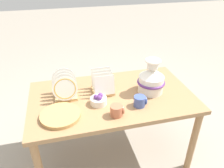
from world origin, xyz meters
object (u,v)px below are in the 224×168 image
object	(u,v)px
dish_rack_round_plates	(65,88)
wicker_charger_stack	(60,115)
fruit_bowl	(99,100)
dish_rack_square_plates	(103,85)
ceramic_vase	(151,79)
mug_terracotta_glaze	(117,110)
mug_cobalt_glaze	(140,101)

from	to	relation	value
dish_rack_round_plates	wicker_charger_stack	bearing A→B (deg)	-102.81
wicker_charger_stack	fruit_bowl	bearing A→B (deg)	17.06
dish_rack_round_plates	fruit_bowl	bearing A→B (deg)	-32.60
wicker_charger_stack	fruit_bowl	xyz separation A→B (m)	(0.30, 0.09, 0.02)
dish_rack_round_plates	dish_rack_square_plates	xyz separation A→B (m)	(0.31, 0.01, -0.02)
dish_rack_square_plates	fruit_bowl	xyz separation A→B (m)	(-0.07, -0.16, -0.03)
ceramic_vase	dish_rack_round_plates	world-z (taller)	ceramic_vase
wicker_charger_stack	fruit_bowl	size ratio (longest dim) A/B	2.24
fruit_bowl	wicker_charger_stack	bearing A→B (deg)	-162.94
ceramic_vase	wicker_charger_stack	size ratio (longest dim) A/B	1.02
wicker_charger_stack	mug_terracotta_glaze	xyz separation A→B (m)	(0.40, -0.08, 0.03)
dish_rack_square_plates	mug_cobalt_glaze	size ratio (longest dim) A/B	1.94
dish_rack_round_plates	wicker_charger_stack	distance (m)	0.26
ceramic_vase	mug_cobalt_glaze	xyz separation A→B (m)	(-0.16, -0.17, -0.08)
dish_rack_round_plates	dish_rack_square_plates	size ratio (longest dim) A/B	1.13
dish_rack_square_plates	mug_cobalt_glaze	distance (m)	0.36
dish_rack_round_plates	mug_cobalt_glaze	size ratio (longest dim) A/B	2.20
dish_rack_square_plates	wicker_charger_stack	world-z (taller)	dish_rack_square_plates
fruit_bowl	mug_terracotta_glaze	bearing A→B (deg)	-59.38
ceramic_vase	dish_rack_round_plates	size ratio (longest dim) A/B	1.37
ceramic_vase	fruit_bowl	bearing A→B (deg)	-171.31
ceramic_vase	mug_terracotta_glaze	world-z (taller)	ceramic_vase
dish_rack_square_plates	mug_terracotta_glaze	distance (m)	0.34
wicker_charger_stack	mug_cobalt_glaze	bearing A→B (deg)	-1.09
dish_rack_round_plates	ceramic_vase	bearing A→B (deg)	-6.82
mug_cobalt_glaze	fruit_bowl	size ratio (longest dim) A/B	0.76
ceramic_vase	mug_terracotta_glaze	xyz separation A→B (m)	(-0.36, -0.24, -0.08)
dish_rack_round_plates	fruit_bowl	world-z (taller)	dish_rack_round_plates
ceramic_vase	wicker_charger_stack	xyz separation A→B (m)	(-0.76, -0.16, -0.11)
dish_rack_round_plates	fruit_bowl	distance (m)	0.29
dish_rack_square_plates	mug_terracotta_glaze	xyz separation A→B (m)	(0.03, -0.34, -0.02)
fruit_bowl	dish_rack_round_plates	bearing A→B (deg)	147.40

